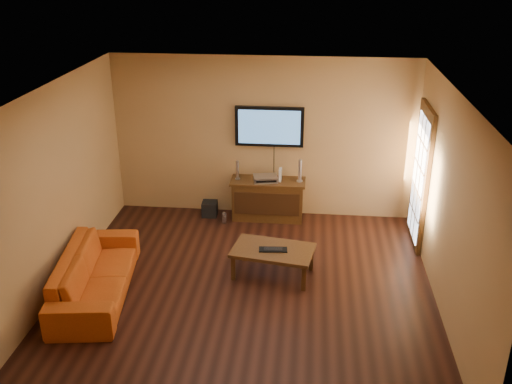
# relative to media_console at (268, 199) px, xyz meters

# --- Properties ---
(ground_plane) EXTENTS (5.00, 5.00, 0.00)m
(ground_plane) POSITION_rel_media_console_xyz_m (-0.10, -2.26, -0.35)
(ground_plane) COLOR black
(ground_plane) RESTS_ON ground
(room_walls) EXTENTS (5.00, 5.00, 5.00)m
(room_walls) POSITION_rel_media_console_xyz_m (-0.10, -1.63, 1.34)
(room_walls) COLOR tan
(room_walls) RESTS_ON ground
(french_door) EXTENTS (0.07, 1.02, 2.22)m
(french_door) POSITION_rel_media_console_xyz_m (2.35, -0.56, 0.70)
(french_door) COLOR #3F240E
(french_door) RESTS_ON ground
(media_console) EXTENTS (1.24, 0.47, 0.69)m
(media_console) POSITION_rel_media_console_xyz_m (0.00, 0.00, 0.00)
(media_console) COLOR #3F240E
(media_console) RESTS_ON ground
(television) EXTENTS (1.13, 0.08, 0.67)m
(television) POSITION_rel_media_console_xyz_m (0.00, 0.20, 1.21)
(television) COLOR black
(television) RESTS_ON ground
(coffee_table) EXTENTS (1.21, 0.84, 0.41)m
(coffee_table) POSITION_rel_media_console_xyz_m (0.22, -1.82, 0.01)
(coffee_table) COLOR #3F240E
(coffee_table) RESTS_ON ground
(sofa) EXTENTS (0.90, 2.16, 0.82)m
(sofa) POSITION_rel_media_console_xyz_m (-2.06, -2.54, 0.06)
(sofa) COLOR #C15015
(sofa) RESTS_ON ground
(speaker_left) EXTENTS (0.09, 0.09, 0.32)m
(speaker_left) POSITION_rel_media_console_xyz_m (-0.51, 0.02, 0.49)
(speaker_left) COLOR silver
(speaker_left) RESTS_ON media_console
(speaker_right) EXTENTS (0.10, 0.10, 0.38)m
(speaker_right) POSITION_rel_media_console_xyz_m (0.53, 0.02, 0.51)
(speaker_right) COLOR silver
(speaker_right) RESTS_ON media_console
(av_receiver) EXTENTS (0.44, 0.35, 0.09)m
(av_receiver) POSITION_rel_media_console_xyz_m (-0.04, -0.02, 0.39)
(av_receiver) COLOR silver
(av_receiver) RESTS_ON media_console
(game_console) EXTENTS (0.05, 0.15, 0.21)m
(game_console) POSITION_rel_media_console_xyz_m (0.20, 0.02, 0.45)
(game_console) COLOR white
(game_console) RESTS_ON media_console
(subwoofer) EXTENTS (0.27, 0.27, 0.25)m
(subwoofer) POSITION_rel_media_console_xyz_m (-1.00, -0.01, -0.22)
(subwoofer) COLOR black
(subwoofer) RESTS_ON ground
(bottle) EXTENTS (0.07, 0.07, 0.21)m
(bottle) POSITION_rel_media_console_xyz_m (-0.71, -0.28, -0.25)
(bottle) COLOR white
(bottle) RESTS_ON ground
(keyboard) EXTENTS (0.40, 0.17, 0.02)m
(keyboard) POSITION_rel_media_console_xyz_m (0.23, -1.85, 0.07)
(keyboard) COLOR black
(keyboard) RESTS_ON coffee_table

